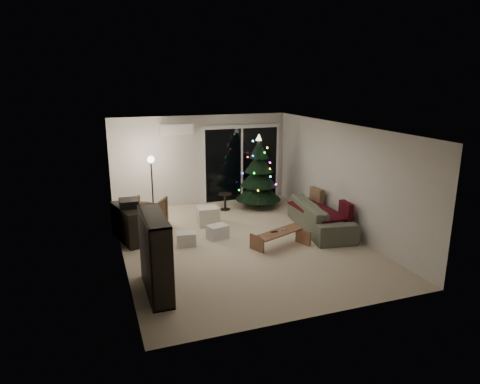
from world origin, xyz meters
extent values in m
plane|color=beige|center=(0.00, 0.00, 0.00)|extent=(6.50, 6.50, 0.00)
plane|color=white|center=(0.00, 0.00, 2.50)|extent=(6.50, 6.50, 0.00)
cube|color=silver|center=(0.00, 3.25, 1.25)|extent=(5.00, 0.02, 2.50)
cube|color=silver|center=(0.00, -3.25, 1.25)|extent=(5.00, 0.02, 2.50)
cube|color=silver|center=(-2.50, 0.00, 1.25)|extent=(0.02, 6.50, 2.50)
cube|color=silver|center=(2.50, 0.00, 1.25)|extent=(0.02, 6.50, 2.50)
cube|color=black|center=(1.20, 3.23, 1.05)|extent=(2.20, 0.02, 2.10)
cube|color=white|center=(-0.70, 3.13, 2.15)|extent=(0.90, 0.22, 0.28)
cube|color=#3F3833|center=(1.20, 3.75, -0.05)|extent=(2.60, 1.00, 0.10)
cube|color=white|center=(1.20, 4.15, 0.50)|extent=(2.20, 0.06, 1.00)
cube|color=black|center=(-2.25, 0.92, 0.39)|extent=(0.74, 1.31, 0.77)
cube|color=black|center=(-2.25, 0.92, 0.86)|extent=(0.39, 0.46, 0.16)
imported|color=brown|center=(-1.77, 1.65, 0.36)|extent=(1.07, 1.07, 0.72)
cube|color=beige|center=(-0.36, 1.34, 0.23)|extent=(0.54, 0.54, 0.45)
cube|color=silver|center=(-1.16, 0.20, 0.14)|extent=(0.45, 0.37, 0.29)
cube|color=silver|center=(-0.40, 0.38, 0.15)|extent=(0.50, 0.43, 0.30)
cylinder|color=black|center=(0.41, 2.38, 0.23)|extent=(0.46, 0.46, 0.46)
cylinder|color=black|center=(-1.52, 2.40, 0.77)|extent=(0.25, 0.25, 1.53)
imported|color=#545751|center=(2.05, 0.11, 0.34)|extent=(1.25, 2.43, 0.68)
cube|color=#400713|center=(1.95, 0.11, 0.49)|extent=(0.72, 1.67, 0.06)
cube|color=#88674B|center=(2.30, 0.76, 0.61)|extent=(0.17, 0.45, 0.44)
cube|color=#400713|center=(2.30, -0.54, 0.61)|extent=(0.16, 0.45, 0.44)
cube|color=black|center=(0.54, -0.58, 0.37)|extent=(0.14, 0.04, 0.02)
cube|color=slate|center=(0.79, -0.53, 0.37)|extent=(0.14, 0.08, 0.02)
cone|color=black|center=(1.36, 2.31, 1.02)|extent=(1.38, 1.38, 2.04)
camera|label=1|loc=(-2.97, -8.28, 3.48)|focal=32.00mm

